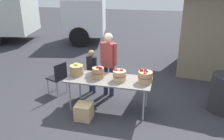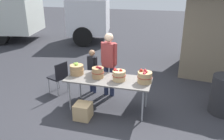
# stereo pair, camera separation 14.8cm
# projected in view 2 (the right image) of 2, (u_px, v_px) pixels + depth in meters

# --- Properties ---
(ground_plane) EXTENTS (40.00, 40.00, 0.00)m
(ground_plane) POSITION_uv_depth(u_px,v_px,m) (109.00, 108.00, 5.34)
(ground_plane) COLOR #2D2D33
(market_table) EXTENTS (1.90, 0.76, 0.75)m
(market_table) POSITION_uv_depth(u_px,v_px,m) (108.00, 81.00, 5.08)
(market_table) COLOR slate
(market_table) RESTS_ON ground
(apple_basket_green_0) EXTENTS (0.33, 0.33, 0.28)m
(apple_basket_green_0) POSITION_uv_depth(u_px,v_px,m) (77.00, 69.00, 5.28)
(apple_basket_green_0) COLOR #A87F51
(apple_basket_green_0) RESTS_ON market_table
(apple_basket_red_0) EXTENTS (0.28, 0.28, 0.29)m
(apple_basket_red_0) POSITION_uv_depth(u_px,v_px,m) (98.00, 72.00, 5.08)
(apple_basket_red_0) COLOR #A87F51
(apple_basket_red_0) RESTS_ON market_table
(apple_basket_red_1) EXTENTS (0.30, 0.30, 0.27)m
(apple_basket_red_1) POSITION_uv_depth(u_px,v_px,m) (119.00, 75.00, 4.95)
(apple_basket_red_1) COLOR tan
(apple_basket_red_1) RESTS_ON market_table
(apple_basket_red_2) EXTENTS (0.32, 0.32, 0.30)m
(apple_basket_red_2) POSITION_uv_depth(u_px,v_px,m) (145.00, 77.00, 4.84)
(apple_basket_red_2) COLOR tan
(apple_basket_red_2) RESTS_ON market_table
(vendor_adult) EXTENTS (0.43, 0.26, 1.64)m
(vendor_adult) POSITION_uv_depth(u_px,v_px,m) (109.00, 60.00, 5.62)
(vendor_adult) COLOR #262D4C
(vendor_adult) RESTS_ON ground
(child_customer) EXTENTS (0.29, 0.23, 1.17)m
(child_customer) POSITION_uv_depth(u_px,v_px,m) (92.00, 68.00, 5.88)
(child_customer) COLOR #262D4C
(child_customer) RESTS_ON ground
(box_truck) EXTENTS (7.98, 3.69, 2.75)m
(box_truck) POSITION_uv_depth(u_px,v_px,m) (15.00, 10.00, 10.99)
(box_truck) COLOR silver
(box_truck) RESTS_ON ground
(folding_chair) EXTENTS (0.51, 0.51, 0.86)m
(folding_chair) POSITION_uv_depth(u_px,v_px,m) (59.00, 75.00, 5.89)
(folding_chair) COLOR black
(folding_chair) RESTS_ON ground
(produce_crate) EXTENTS (0.35, 0.35, 0.35)m
(produce_crate) POSITION_uv_depth(u_px,v_px,m) (83.00, 111.00, 4.89)
(produce_crate) COLOR tan
(produce_crate) RESTS_ON ground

